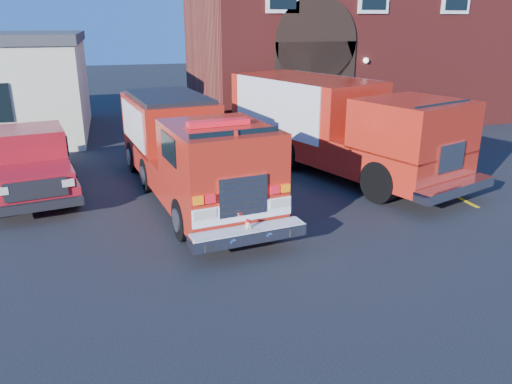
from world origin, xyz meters
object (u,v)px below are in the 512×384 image
object	(u,v)px
pickup_truck	(30,161)
fire_engine	(188,149)
fire_station	(342,32)
secondary_truck	(335,123)

from	to	relation	value
pickup_truck	fire_engine	bearing A→B (deg)	-21.76
fire_engine	pickup_truck	world-z (taller)	fire_engine
fire_station	fire_engine	size ratio (longest dim) A/B	1.70
fire_station	fire_engine	distance (m)	15.30
fire_engine	pickup_truck	bearing A→B (deg)	158.24
pickup_truck	secondary_truck	xyz separation A→B (m)	(9.52, -0.45, 0.70)
fire_station	secondary_truck	distance (m)	11.41
pickup_truck	secondary_truck	size ratio (longest dim) A/B	0.65
fire_engine	fire_station	bearing A→B (deg)	48.91
fire_station	fire_engine	world-z (taller)	fire_station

